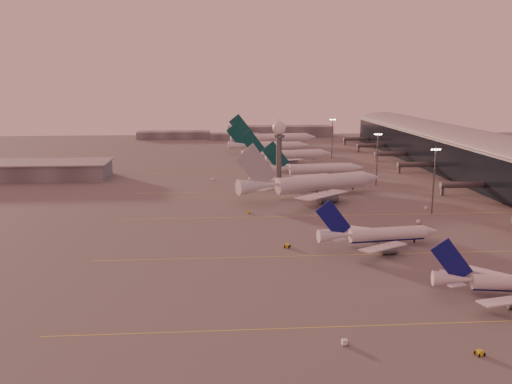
{
  "coord_description": "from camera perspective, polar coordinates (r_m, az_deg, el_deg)",
  "views": [
    {
      "loc": [
        -24.88,
        -135.71,
        49.7
      ],
      "look_at": [
        -10.38,
        60.89,
        8.05
      ],
      "focal_mm": 38.0,
      "sensor_mm": 36.0,
      "label": 1
    }
  ],
  "objects": [
    {
      "name": "ground",
      "position": [
        146.65,
        5.86,
        -7.95
      ],
      "size": [
        700.0,
        700.0,
        0.0
      ],
      "primitive_type": "plane",
      "color": "#585656",
      "rests_on": "ground"
    },
    {
      "name": "taxiway_markings",
      "position": [
        205.51,
        11.41,
        -2.3
      ],
      "size": [
        180.0,
        185.25,
        0.02
      ],
      "color": "#E0D74F",
      "rests_on": "ground"
    },
    {
      "name": "terminal",
      "position": [
        282.1,
        23.94,
        2.92
      ],
      "size": [
        57.0,
        362.0,
        23.04
      ],
      "color": "black",
      "rests_on": "ground"
    },
    {
      "name": "hangar",
      "position": [
        295.17,
        -22.98,
        2.13
      ],
      "size": [
        82.0,
        27.0,
        8.5
      ],
      "color": "#5C5E62",
      "rests_on": "ground"
    },
    {
      "name": "radar_tower",
      "position": [
        259.05,
        2.44,
        5.55
      ],
      "size": [
        6.4,
        6.4,
        31.1
      ],
      "color": "#4F5256",
      "rests_on": "ground"
    },
    {
      "name": "mast_b",
      "position": [
        209.87,
        18.23,
        1.46
      ],
      "size": [
        3.6,
        0.56,
        25.0
      ],
      "color": "#4F5256",
      "rests_on": "ground"
    },
    {
      "name": "mast_c",
      "position": [
        259.38,
        12.63,
        3.67
      ],
      "size": [
        3.6,
        0.56,
        25.0
      ],
      "color": "#4F5256",
      "rests_on": "ground"
    },
    {
      "name": "mast_d",
      "position": [
        345.41,
        8.03,
        5.84
      ],
      "size": [
        3.6,
        0.56,
        25.0
      ],
      "color": "#4F5256",
      "rests_on": "ground"
    },
    {
      "name": "distant_horizon",
      "position": [
        463.94,
        -0.8,
        6.26
      ],
      "size": [
        165.0,
        37.5,
        9.0
      ],
      "color": "#5C5E62",
      "rests_on": "ground"
    },
    {
      "name": "narrowbody_near",
      "position": [
        139.34,
        25.03,
        -8.92
      ],
      "size": [
        34.99,
        27.69,
        13.77
      ],
      "color": "silver",
      "rests_on": "ground"
    },
    {
      "name": "narrowbody_mid",
      "position": [
        166.71,
        12.8,
        -4.61
      ],
      "size": [
        38.98,
        30.94,
        15.26
      ],
      "color": "silver",
      "rests_on": "ground"
    },
    {
      "name": "widebody_white",
      "position": [
        231.51,
        5.99,
        0.53
      ],
      "size": [
        66.02,
        51.99,
        24.28
      ],
      "color": "silver",
      "rests_on": "ground"
    },
    {
      "name": "greentail_a",
      "position": [
        275.69,
        6.13,
        2.19
      ],
      "size": [
        52.5,
        42.29,
        19.06
      ],
      "color": "silver",
      "rests_on": "ground"
    },
    {
      "name": "greentail_b",
      "position": [
        323.17,
        3.33,
        3.71
      ],
      "size": [
        55.7,
        44.66,
        20.33
      ],
      "color": "silver",
      "rests_on": "ground"
    },
    {
      "name": "greentail_c",
      "position": [
        365.37,
        1.34,
        4.67
      ],
      "size": [
        55.5,
        44.8,
        20.15
      ],
      "color": "silver",
      "rests_on": "ground"
    },
    {
      "name": "greentail_d",
      "position": [
        406.22,
        1.89,
        5.49
      ],
      "size": [
        65.75,
        52.9,
        23.89
      ],
      "color": "silver",
      "rests_on": "ground"
    },
    {
      "name": "gsv_truck_a",
      "position": [
        107.73,
        9.55,
        -15.04
      ],
      "size": [
        5.76,
        2.61,
        2.25
      ],
      "color": "white",
      "rests_on": "ground"
    },
    {
      "name": "gsv_tug_near",
      "position": [
        110.9,
        22.48,
        -15.39
      ],
      "size": [
        2.76,
        3.69,
        0.94
      ],
      "color": "gold",
      "rests_on": "ground"
    },
    {
      "name": "gsv_tug_mid",
      "position": [
        162.67,
        3.32,
        -5.68
      ],
      "size": [
        4.3,
        3.59,
        1.06
      ],
      "color": "gold",
      "rests_on": "ground"
    },
    {
      "name": "gsv_truck_b",
      "position": [
        196.41,
        16.86,
        -2.87
      ],
      "size": [
        6.56,
        3.82,
        2.5
      ],
      "color": "white",
      "rests_on": "ground"
    },
    {
      "name": "gsv_truck_c",
      "position": [
        202.34,
        -0.71,
        -2.01
      ],
      "size": [
        4.4,
        4.65,
        1.91
      ],
      "color": "gold",
      "rests_on": "ground"
    },
    {
      "name": "gsv_catering_b",
      "position": [
        218.23,
        17.52,
        -1.24
      ],
      "size": [
        5.31,
        3.04,
        4.11
      ],
      "color": "white",
      "rests_on": "ground"
    },
    {
      "name": "gsv_tug_far",
      "position": [
        243.86,
        7.79,
        0.18
      ],
      "size": [
        3.94,
        4.09,
        1.02
      ],
      "color": "white",
      "rests_on": "ground"
    },
    {
      "name": "gsv_truck_d",
      "position": [
        268.68,
        -4.63,
        1.48
      ],
      "size": [
        3.71,
        5.91,
        2.25
      ],
      "color": "white",
      "rests_on": "ground"
    },
    {
      "name": "gsv_tug_hangar",
      "position": [
        307.61,
        9.65,
        2.56
      ],
      "size": [
        3.91,
        3.24,
        0.97
      ],
      "color": "gold",
      "rests_on": "ground"
    }
  ]
}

